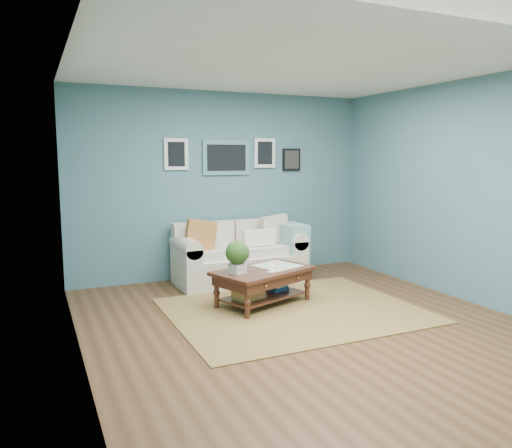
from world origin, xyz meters
TOP-DOWN VIEW (x-y plane):
  - room_shell at (0.00, 0.06)m, footprint 5.00×5.02m
  - area_rug at (0.10, 0.49)m, footprint 2.79×2.23m
  - loveseat at (0.13, 2.02)m, footprint 1.83×0.83m
  - coffee_table at (-0.18, 0.84)m, footprint 1.33×1.04m

SIDE VIEW (x-z plane):
  - area_rug at x=0.10m, z-range 0.00..0.01m
  - coffee_table at x=-0.18m, z-range -0.05..0.77m
  - loveseat at x=0.13m, z-range -0.09..0.85m
  - room_shell at x=0.00m, z-range 0.01..2.71m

